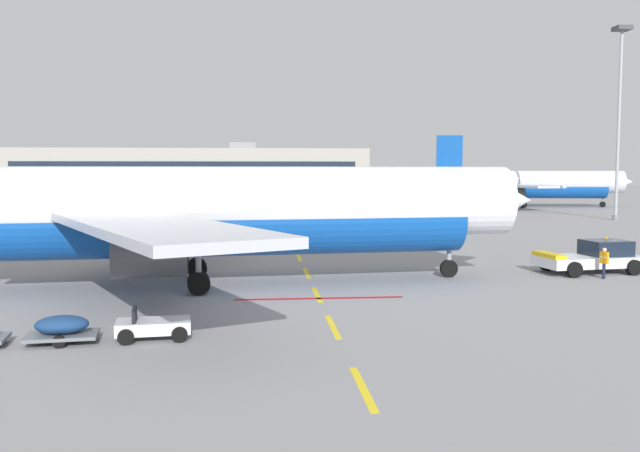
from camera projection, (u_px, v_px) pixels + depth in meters
ground at (585, 249)px, 52.16m from camera, size 400.00×400.00×0.00m
apron_paint_markings at (297, 254)px, 49.00m from camera, size 8.00×98.28×0.01m
airliner_foreground at (224, 210)px, 35.90m from camera, size 34.82×34.46×12.20m
pushback_tug at (593, 257)px, 40.25m from camera, size 6.33×3.82×2.08m
airliner_mid_left at (528, 184)px, 109.98m from camera, size 32.76×32.26×11.49m
fuel_service_truck at (221, 222)px, 57.87m from camera, size 7.22×3.26×3.14m
baggage_train at (63, 328)px, 23.91m from camera, size 8.71×2.48×1.14m
ground_crew_worker at (604, 261)px, 38.03m from camera, size 0.32×0.69×1.72m
apron_light_mast_far at (620, 99)px, 80.93m from camera, size 1.80×1.80×22.74m
terminal_satellite at (191, 172)px, 158.94m from camera, size 79.35×25.30×12.21m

